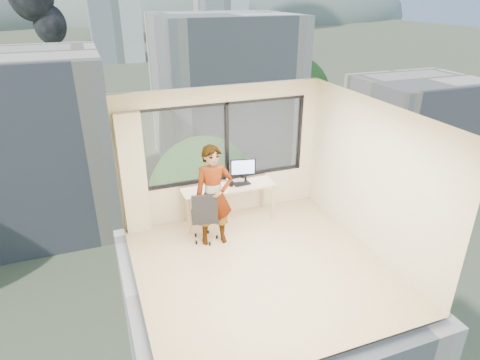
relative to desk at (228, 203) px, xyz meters
name	(u,v)px	position (x,y,z in m)	size (l,w,h in m)	color
floor	(261,266)	(0.00, -1.66, -0.38)	(4.00, 4.00, 0.01)	#CCB284
ceiling	(265,114)	(0.00, -1.66, 2.23)	(4.00, 4.00, 0.01)	white
wall_front	(334,273)	(0.00, -3.66, 0.93)	(4.00, 0.01, 2.60)	beige
wall_left	(129,220)	(-2.00, -1.66, 0.93)	(0.01, 4.00, 2.60)	beige
wall_right	(372,178)	(2.00, -1.66, 0.93)	(0.01, 4.00, 2.60)	beige
window_wall	(224,142)	(0.05, 0.34, 1.15)	(3.30, 0.16, 1.55)	black
curtain	(133,175)	(-1.72, 0.22, 0.77)	(0.45, 0.14, 2.30)	beige
desk	(228,203)	(0.00, 0.00, 0.00)	(1.80, 0.60, 0.75)	tan
chair	(204,215)	(-0.64, -0.55, 0.14)	(0.53, 0.53, 1.04)	black
person	(214,196)	(-0.48, -0.65, 0.54)	(0.67, 0.44, 1.84)	#2D2D33
monitor	(243,170)	(0.33, 0.05, 0.62)	(0.50, 0.11, 0.50)	black
game_console	(235,178)	(0.21, 0.20, 0.42)	(0.33, 0.28, 0.08)	white
laptop	(241,179)	(0.27, -0.01, 0.48)	(0.32, 0.34, 0.21)	black
cellphone	(218,190)	(-0.24, -0.13, 0.38)	(0.11, 0.05, 0.01)	black
pen_cup	(231,183)	(0.05, -0.04, 0.43)	(0.08, 0.08, 0.11)	black
handbag	(236,174)	(0.26, 0.25, 0.47)	(0.25, 0.13, 0.20)	#0C493B
exterior_ground	(90,62)	(0.00, 118.34, -14.38)	(400.00, 400.00, 0.04)	#515B3D
near_bldg_a	(3,147)	(-9.00, 28.34, -7.38)	(16.00, 12.00, 14.00)	beige
near_bldg_b	(224,92)	(12.00, 36.34, -6.38)	(14.00, 13.00, 16.00)	white
near_bldg_c	(415,126)	(30.00, 26.34, -9.38)	(12.00, 10.00, 10.00)	beige
far_tower_b	(112,3)	(8.00, 118.34, 0.62)	(13.00, 13.00, 30.00)	silver
far_tower_c	(220,7)	(45.00, 138.34, -1.38)	(15.00, 15.00, 26.00)	silver
hill_b	(216,16)	(100.00, 318.34, -14.38)	(300.00, 220.00, 96.00)	slate
tree_b	(207,217)	(4.00, 16.34, -9.88)	(7.60, 7.60, 9.00)	#1C541E
tree_c	(295,106)	(22.00, 38.34, -9.38)	(8.40, 8.40, 10.00)	#1C541E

